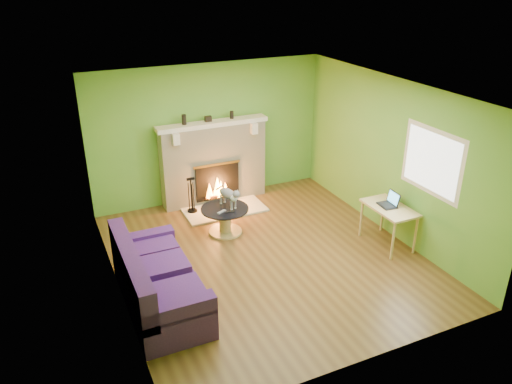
# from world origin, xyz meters

# --- Properties ---
(floor) EXTENTS (5.00, 5.00, 0.00)m
(floor) POSITION_xyz_m (0.00, 0.00, 0.00)
(floor) COLOR #583819
(floor) RESTS_ON ground
(ceiling) EXTENTS (5.00, 5.00, 0.00)m
(ceiling) POSITION_xyz_m (0.00, 0.00, 2.60)
(ceiling) COLOR white
(ceiling) RESTS_ON wall_back
(wall_back) EXTENTS (5.00, 0.00, 5.00)m
(wall_back) POSITION_xyz_m (0.00, 2.50, 1.30)
(wall_back) COLOR #559731
(wall_back) RESTS_ON floor
(wall_front) EXTENTS (5.00, 0.00, 5.00)m
(wall_front) POSITION_xyz_m (0.00, -2.50, 1.30)
(wall_front) COLOR #559731
(wall_front) RESTS_ON floor
(wall_left) EXTENTS (0.00, 5.00, 5.00)m
(wall_left) POSITION_xyz_m (-2.25, 0.00, 1.30)
(wall_left) COLOR #559731
(wall_left) RESTS_ON floor
(wall_right) EXTENTS (0.00, 5.00, 5.00)m
(wall_right) POSITION_xyz_m (2.25, 0.00, 1.30)
(wall_right) COLOR #559731
(wall_right) RESTS_ON floor
(window_frame) EXTENTS (0.00, 1.20, 1.20)m
(window_frame) POSITION_xyz_m (2.24, -0.90, 1.55)
(window_frame) COLOR silver
(window_frame) RESTS_ON wall_right
(window_pane) EXTENTS (0.00, 1.06, 1.06)m
(window_pane) POSITION_xyz_m (2.23, -0.90, 1.55)
(window_pane) COLOR white
(window_pane) RESTS_ON wall_right
(fireplace) EXTENTS (2.10, 0.46, 1.58)m
(fireplace) POSITION_xyz_m (0.00, 2.32, 0.77)
(fireplace) COLOR beige
(fireplace) RESTS_ON floor
(hearth) EXTENTS (1.50, 0.75, 0.03)m
(hearth) POSITION_xyz_m (0.00, 1.80, 0.01)
(hearth) COLOR beige
(hearth) RESTS_ON floor
(mantel) EXTENTS (2.10, 0.28, 0.08)m
(mantel) POSITION_xyz_m (0.00, 2.30, 1.54)
(mantel) COLOR silver
(mantel) RESTS_ON fireplace
(sofa) EXTENTS (0.90, 1.99, 0.89)m
(sofa) POSITION_xyz_m (-1.86, -0.47, 0.35)
(sofa) COLOR #3A1759
(sofa) RESTS_ON floor
(coffee_table) EXTENTS (0.81, 0.81, 0.46)m
(coffee_table) POSITION_xyz_m (-0.29, 1.01, 0.26)
(coffee_table) COLOR tan
(coffee_table) RESTS_ON floor
(desk) EXTENTS (0.53, 0.91, 0.68)m
(desk) POSITION_xyz_m (1.95, -0.46, 0.59)
(desk) COLOR tan
(desk) RESTS_ON floor
(cat) EXTENTS (0.37, 0.64, 0.38)m
(cat) POSITION_xyz_m (-0.21, 1.06, 0.65)
(cat) COLOR slate
(cat) RESTS_ON coffee_table
(remote_silver) EXTENTS (0.17, 0.11, 0.02)m
(remote_silver) POSITION_xyz_m (-0.39, 0.89, 0.47)
(remote_silver) COLOR gray
(remote_silver) RESTS_ON coffee_table
(remote_black) EXTENTS (0.16, 0.06, 0.02)m
(remote_black) POSITION_xyz_m (-0.27, 0.83, 0.46)
(remote_black) COLOR black
(remote_black) RESTS_ON coffee_table
(laptop) EXTENTS (0.28, 0.32, 0.22)m
(laptop) POSITION_xyz_m (1.93, -0.41, 0.79)
(laptop) COLOR black
(laptop) RESTS_ON desk
(fire_tools) EXTENTS (0.18, 0.18, 0.68)m
(fire_tools) POSITION_xyz_m (-0.58, 1.95, 0.37)
(fire_tools) COLOR black
(fire_tools) RESTS_ON hearth
(mantel_vase_left) EXTENTS (0.08, 0.08, 0.18)m
(mantel_vase_left) POSITION_xyz_m (-0.52, 2.33, 1.67)
(mantel_vase_left) COLOR black
(mantel_vase_left) RESTS_ON mantel
(mantel_vase_right) EXTENTS (0.07, 0.07, 0.14)m
(mantel_vase_right) POSITION_xyz_m (0.39, 2.33, 1.65)
(mantel_vase_right) COLOR black
(mantel_vase_right) RESTS_ON mantel
(mantel_box) EXTENTS (0.12, 0.08, 0.10)m
(mantel_box) POSITION_xyz_m (-0.07, 2.33, 1.63)
(mantel_box) COLOR black
(mantel_box) RESTS_ON mantel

